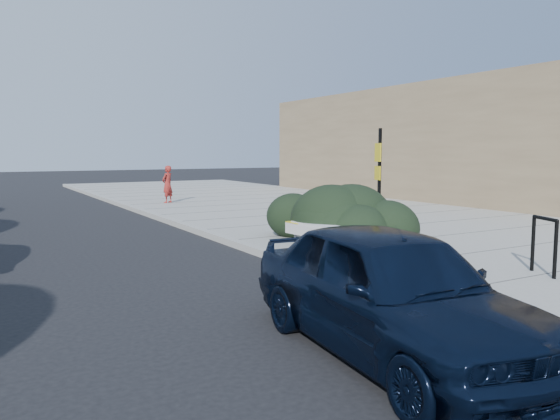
{
  "coord_description": "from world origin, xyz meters",
  "views": [
    {
      "loc": [
        -5.47,
        -7.75,
        2.27
      ],
      "look_at": [
        0.38,
        2.45,
        1.0
      ],
      "focal_mm": 35.0,
      "sensor_mm": 36.0,
      "label": 1
    }
  ],
  "objects": [
    {
      "name": "hedge",
      "position": [
        1.53,
        2.5,
        0.94
      ],
      "size": [
        2.42,
        4.36,
        1.58
      ],
      "primitive_type": "ellipsoid",
      "rotation": [
        0.0,
        0.0,
        0.08
      ],
      "color": "black",
      "rests_on": "sidewalk_near"
    },
    {
      "name": "bike_rack",
      "position": [
        3.06,
        -2.0,
        0.76
      ],
      "size": [
        0.3,
        0.65,
        1.01
      ],
      "rotation": [
        0.0,
        0.0,
        -0.38
      ],
      "color": "black",
      "rests_on": "sidewalk_near"
    },
    {
      "name": "sign_post",
      "position": [
        2.9,
        2.18,
        1.65
      ],
      "size": [
        0.13,
        0.3,
        2.65
      ],
      "rotation": [
        0.0,
        0.0,
        -0.25
      ],
      "color": "black",
      "rests_on": "sidewalk_near"
    },
    {
      "name": "sedan_navy",
      "position": [
        -1.46,
        -3.24,
        0.73
      ],
      "size": [
        2.15,
        4.46,
        1.47
      ],
      "primitive_type": "imported",
      "rotation": [
        0.0,
        0.0,
        -0.1
      ],
      "color": "black",
      "rests_on": "ground"
    },
    {
      "name": "ground",
      "position": [
        0.0,
        0.0,
        0.0
      ],
      "size": [
        120.0,
        120.0,
        0.0
      ],
      "primitive_type": "plane",
      "color": "black",
      "rests_on": "ground"
    },
    {
      "name": "bench",
      "position": [
        0.6,
        1.0,
        0.67
      ],
      "size": [
        0.63,
        2.21,
        0.65
      ],
      "rotation": [
        0.0,
        0.0,
        0.09
      ],
      "color": "gray",
      "rests_on": "sidewalk_near"
    },
    {
      "name": "sidewalk_near",
      "position": [
        5.6,
        5.0,
        0.07
      ],
      "size": [
        11.2,
        50.0,
        0.15
      ],
      "primitive_type": "cube",
      "color": "gray",
      "rests_on": "ground"
    },
    {
      "name": "pedestrian",
      "position": [
        1.69,
        14.05,
        0.92
      ],
      "size": [
        0.67,
        0.62,
        1.53
      ],
      "primitive_type": "imported",
      "rotation": [
        0.0,
        0.0,
        3.75
      ],
      "color": "maroon",
      "rests_on": "sidewalk_near"
    },
    {
      "name": "curb_near",
      "position": [
        0.0,
        5.0,
        0.08
      ],
      "size": [
        0.22,
        50.0,
        0.17
      ],
      "primitive_type": "cube",
      "color": "#9E9E99",
      "rests_on": "ground"
    }
  ]
}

